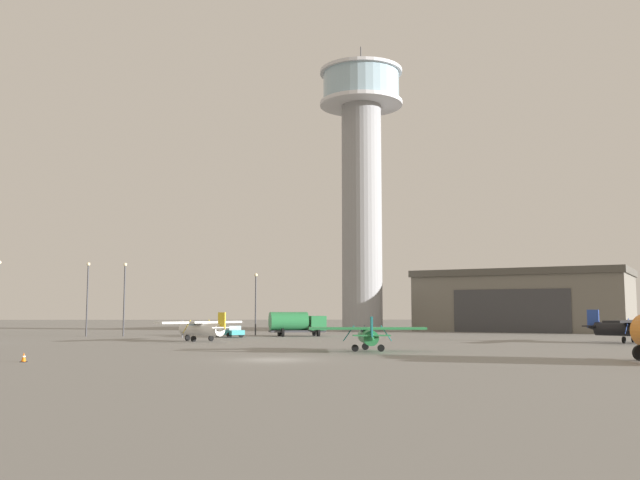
# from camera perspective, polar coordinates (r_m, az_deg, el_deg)

# --- Properties ---
(ground_plane) EXTENTS (400.00, 400.00, 0.00)m
(ground_plane) POSITION_cam_1_polar(r_m,az_deg,el_deg) (45.47, -3.88, -9.75)
(ground_plane) COLOR gray
(control_tower) EXTENTS (13.01, 13.01, 45.08)m
(control_tower) POSITION_cam_1_polar(r_m,az_deg,el_deg) (109.87, 3.42, 5.97)
(control_tower) COLOR gray
(control_tower) RESTS_ON ground_plane
(hangar) EXTENTS (35.90, 31.92, 9.27)m
(hangar) POSITION_cam_1_polar(r_m,az_deg,el_deg) (112.33, 16.38, -4.80)
(hangar) COLOR #6B665B
(hangar) RESTS_ON ground_plane
(airplane_green) EXTENTS (9.15, 7.20, 2.71)m
(airplane_green) POSITION_cam_1_polar(r_m,az_deg,el_deg) (54.37, 3.94, -7.77)
(airplane_green) COLOR #287A42
(airplane_green) RESTS_ON ground_plane
(airplane_black) EXTENTS (9.18, 8.71, 3.25)m
(airplane_black) POSITION_cam_1_polar(r_m,az_deg,el_deg) (75.06, 23.99, -6.55)
(airplane_black) COLOR black
(airplane_black) RESTS_ON ground_plane
(airplane_white) EXTENTS (8.38, 8.00, 2.98)m
(airplane_white) POSITION_cam_1_polar(r_m,az_deg,el_deg) (73.10, -9.63, -7.09)
(airplane_white) COLOR white
(airplane_white) RESTS_ON ground_plane
(truck_fuel_tanker_green) EXTENTS (7.18, 4.01, 2.98)m
(truck_fuel_tanker_green) POSITION_cam_1_polar(r_m,az_deg,el_deg) (86.48, -1.97, -6.78)
(truck_fuel_tanker_green) COLOR #38383D
(truck_fuel_tanker_green) RESTS_ON ground_plane
(car_teal) EXTENTS (3.86, 4.71, 1.37)m
(car_teal) POSITION_cam_1_polar(r_m,az_deg,el_deg) (83.92, -7.41, -7.39)
(car_teal) COLOR teal
(car_teal) RESTS_ON ground_plane
(light_post_east) EXTENTS (0.44, 0.44, 9.05)m
(light_post_east) POSITION_cam_1_polar(r_m,az_deg,el_deg) (89.46, -15.71, -4.16)
(light_post_east) COLOR #38383D
(light_post_east) RESTS_ON ground_plane
(light_post_north) EXTENTS (0.44, 0.44, 9.10)m
(light_post_north) POSITION_cam_1_polar(r_m,az_deg,el_deg) (90.69, -18.49, -4.08)
(light_post_north) COLOR #38383D
(light_post_north) RESTS_ON ground_plane
(light_post_centre) EXTENTS (0.44, 0.44, 7.94)m
(light_post_centre) POSITION_cam_1_polar(r_m,az_deg,el_deg) (89.99, -5.28, -4.73)
(light_post_centre) COLOR #38383D
(light_post_centre) RESTS_ON ground_plane
(traffic_cone_near_left) EXTENTS (0.36, 0.36, 0.59)m
(traffic_cone_near_left) POSITION_cam_1_polar(r_m,az_deg,el_deg) (47.02, -23.08, -8.82)
(traffic_cone_near_left) COLOR black
(traffic_cone_near_left) RESTS_ON ground_plane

